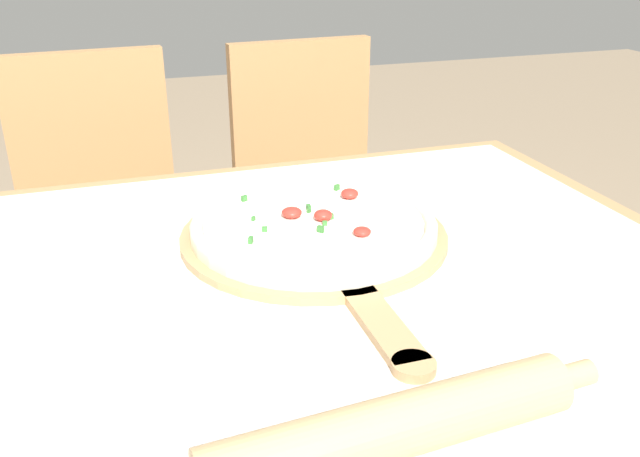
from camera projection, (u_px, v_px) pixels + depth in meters
The scene contains 7 objects.
dining_table at pixel (309, 342), 0.98m from camera, with size 1.19×0.98×0.73m.
towel_cloth at pixel (309, 276), 0.93m from camera, with size 1.11×0.90×0.00m.
pizza_peel at pixel (317, 240), 1.02m from camera, with size 0.41×0.58×0.01m.
pizza at pixel (314, 224), 1.03m from camera, with size 0.37×0.37×0.04m.
rolling_pin at pixel (393, 428), 0.61m from camera, with size 0.45×0.08×0.06m.
chair_left at pixel (104, 216), 1.65m from camera, with size 0.43×0.43×0.91m.
chair_right at pixel (313, 191), 1.80m from camera, with size 0.42×0.42×0.91m.
Camera 1 is at (-0.24, -0.79, 1.18)m, focal length 38.00 mm.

